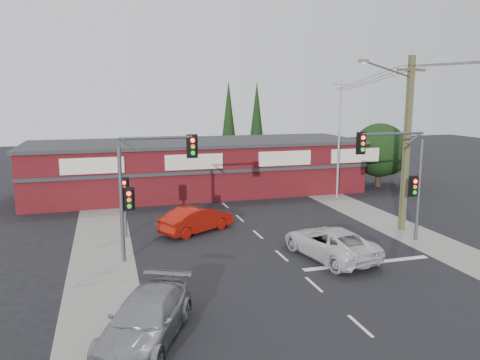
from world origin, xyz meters
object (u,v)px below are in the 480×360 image
object	(u,v)px
silver_suv	(146,319)
utility_pole	(405,138)
red_sedan	(197,219)
white_suv	(330,242)
shop_building	(197,166)

from	to	relation	value
silver_suv	utility_pole	world-z (taller)	utility_pole
red_sedan	utility_pole	world-z (taller)	utility_pole
red_sedan	utility_pole	distance (m)	12.81
white_suv	shop_building	bearing A→B (deg)	-90.56
silver_suv	shop_building	xyz separation A→B (m)	(6.12, 22.73, 1.39)
white_suv	utility_pole	world-z (taller)	utility_pole
white_suv	red_sedan	world-z (taller)	white_suv
silver_suv	utility_pole	bearing A→B (deg)	54.39
silver_suv	shop_building	size ratio (longest dim) A/B	0.19
silver_suv	utility_pole	distance (m)	18.37
white_suv	silver_suv	bearing A→B (deg)	19.79
shop_building	utility_pole	distance (m)	17.15
silver_suv	utility_pole	xyz separation A→B (m)	(15.47, 8.73, 4.65)
utility_pole	white_suv	bearing A→B (deg)	-152.63
shop_building	utility_pole	size ratio (longest dim) A/B	2.73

